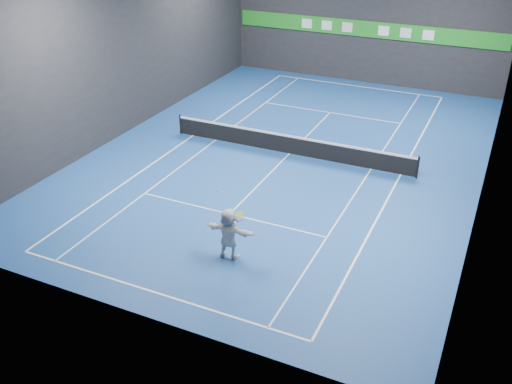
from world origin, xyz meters
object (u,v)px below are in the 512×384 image
at_px(player, 229,234).
at_px(tennis_ball, 217,191).
at_px(tennis_racket, 239,219).
at_px(tennis_net, 289,144).

xyz_separation_m(player, tennis_ball, (-0.37, -0.04, 1.62)).
bearing_deg(tennis_racket, player, -173.05).
relative_size(player, tennis_ball, 29.03).
relative_size(player, tennis_racket, 2.97).
height_order(tennis_ball, tennis_net, tennis_ball).
height_order(player, tennis_ball, tennis_ball).
xyz_separation_m(player, tennis_racket, (0.39, 0.05, 0.67)).
distance_m(tennis_net, tennis_racket, 9.24).
bearing_deg(tennis_net, player, -81.55).
relative_size(tennis_net, tennis_racket, 19.22).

